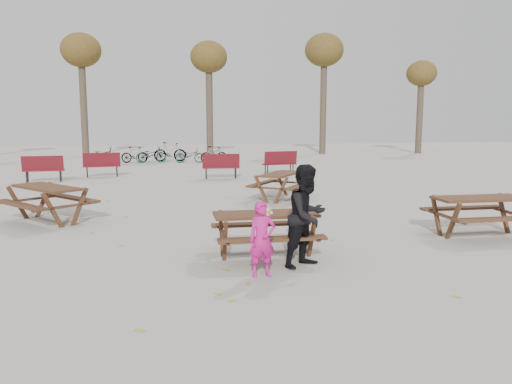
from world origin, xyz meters
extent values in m
plane|color=gray|center=(0.00, 0.00, 0.00)|extent=(80.00, 80.00, 0.00)
cube|color=#3C2516|center=(0.00, 0.00, 0.75)|extent=(1.80, 0.70, 0.05)
cube|color=#3C2516|center=(0.00, -0.60, 0.45)|extent=(1.80, 0.25, 0.05)
cube|color=#3C2516|center=(0.00, 0.60, 0.45)|extent=(1.80, 0.25, 0.05)
cylinder|color=#3C2516|center=(-0.75, -0.30, 0.36)|extent=(0.08, 0.08, 0.73)
cylinder|color=#3C2516|center=(-0.75, 0.30, 0.36)|extent=(0.08, 0.08, 0.73)
cylinder|color=#3C2516|center=(0.75, -0.30, 0.36)|extent=(0.08, 0.08, 0.73)
cylinder|color=#3C2516|center=(0.75, 0.30, 0.36)|extent=(0.08, 0.08, 0.73)
cube|color=white|center=(0.01, -0.06, 0.79)|extent=(0.18, 0.11, 0.03)
ellipsoid|color=tan|center=(0.01, -0.06, 0.83)|extent=(0.14, 0.06, 0.05)
cylinder|color=silver|center=(0.00, -0.22, 0.85)|extent=(0.06, 0.06, 0.15)
cylinder|color=orange|center=(0.00, -0.22, 0.83)|extent=(0.07, 0.07, 0.05)
cylinder|color=white|center=(0.00, -0.22, 0.94)|extent=(0.03, 0.03, 0.02)
imported|color=#C6187C|center=(-0.27, -1.12, 0.58)|extent=(0.46, 0.34, 1.17)
imported|color=black|center=(0.55, -0.70, 0.84)|extent=(1.03, 0.98, 1.68)
imported|color=black|center=(-5.27, 19.86, 0.46)|extent=(1.78, 0.73, 0.91)
imported|color=black|center=(-3.56, 20.32, 0.45)|extent=(1.55, 0.82, 0.90)
imported|color=black|center=(-2.64, 20.13, 0.44)|extent=(1.76, 0.88, 0.88)
imported|color=black|center=(-1.61, 20.72, 0.55)|extent=(1.88, 0.71, 1.11)
imported|color=black|center=(-0.53, 19.67, 0.42)|extent=(1.60, 0.58, 0.83)
imported|color=black|center=(0.81, 19.56, 0.46)|extent=(1.58, 0.75, 0.92)
cylinder|color=#382B21|center=(-7.00, 25.50, 3.15)|extent=(0.44, 0.44, 6.30)
ellipsoid|color=brown|center=(-7.00, 25.50, 6.75)|extent=(2.52, 2.52, 2.14)
cylinder|color=#382B21|center=(1.00, 24.50, 2.97)|extent=(0.44, 0.44, 5.95)
ellipsoid|color=brown|center=(1.00, 24.50, 6.38)|extent=(2.38, 2.38, 2.02)
cylinder|color=#382B21|center=(9.00, 25.50, 3.32)|extent=(0.44, 0.44, 6.65)
ellipsoid|color=brown|center=(9.00, 25.50, 7.12)|extent=(2.66, 2.66, 2.26)
cylinder|color=#382B21|center=(16.00, 25.00, 2.62)|extent=(0.44, 0.44, 5.25)
ellipsoid|color=brown|center=(16.00, 25.00, 5.62)|extent=(2.10, 2.10, 1.79)
camera|label=1|loc=(-1.63, -8.39, 2.38)|focal=35.00mm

